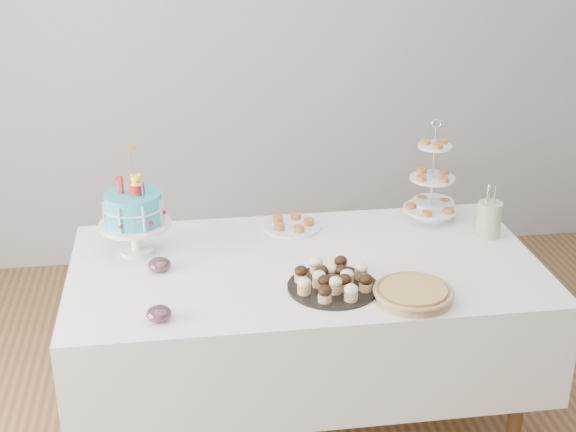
{
  "coord_description": "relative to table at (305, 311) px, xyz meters",
  "views": [
    {
      "loc": [
        -0.49,
        -2.6,
        2.25
      ],
      "look_at": [
        -0.07,
        0.3,
        0.99
      ],
      "focal_mm": 50.0,
      "sensor_mm": 36.0,
      "label": 1
    }
  ],
  "objects": [
    {
      "name": "walls",
      "position": [
        0.0,
        -0.3,
        0.81
      ],
      "size": [
        5.04,
        4.04,
        2.7
      ],
      "color": "#9D9FA2",
      "rests_on": "floor"
    },
    {
      "name": "table",
      "position": [
        0.0,
        0.0,
        0.0
      ],
      "size": [
        1.92,
        1.02,
        0.77
      ],
      "color": "white",
      "rests_on": "floor"
    },
    {
      "name": "birthday_cake",
      "position": [
        -0.69,
        0.2,
        0.35
      ],
      "size": [
        0.3,
        0.3,
        0.46
      ],
      "rotation": [
        0.0,
        0.0,
        -0.43
      ],
      "color": "white",
      "rests_on": "table"
    },
    {
      "name": "cupcake_tray",
      "position": [
        0.07,
        -0.23,
        0.27
      ],
      "size": [
        0.35,
        0.35,
        0.08
      ],
      "color": "black",
      "rests_on": "table"
    },
    {
      "name": "pie",
      "position": [
        0.35,
        -0.36,
        0.25
      ],
      "size": [
        0.3,
        0.3,
        0.05
      ],
      "color": "tan",
      "rests_on": "table"
    },
    {
      "name": "tiered_stand",
      "position": [
        0.64,
        0.36,
        0.43
      ],
      "size": [
        0.25,
        0.25,
        0.48
      ],
      "color": "silver",
      "rests_on": "table"
    },
    {
      "name": "plate_stack",
      "position": [
        0.67,
        0.4,
        0.26
      ],
      "size": [
        0.19,
        0.19,
        0.08
      ],
      "color": "white",
      "rests_on": "table"
    },
    {
      "name": "pastry_plate",
      "position": [
        -0.0,
        0.36,
        0.24
      ],
      "size": [
        0.26,
        0.26,
        0.04
      ],
      "color": "white",
      "rests_on": "table"
    },
    {
      "name": "jam_bowl_a",
      "position": [
        -0.59,
        -0.37,
        0.25
      ],
      "size": [
        0.09,
        0.09,
        0.06
      ],
      "color": "silver",
      "rests_on": "table"
    },
    {
      "name": "jam_bowl_b",
      "position": [
        -0.59,
        0.02,
        0.25
      ],
      "size": [
        0.09,
        0.09,
        0.06
      ],
      "color": "silver",
      "rests_on": "table"
    },
    {
      "name": "utensil_pitcher",
      "position": [
        0.84,
        0.15,
        0.31
      ],
      "size": [
        0.11,
        0.11,
        0.24
      ],
      "rotation": [
        0.0,
        0.0,
        0.12
      ],
      "color": "beige",
      "rests_on": "table"
    }
  ]
}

